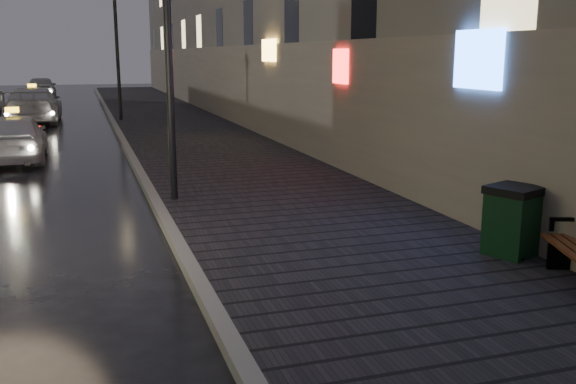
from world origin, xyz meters
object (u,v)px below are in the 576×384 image
object	(u,v)px
lamp_far	(117,39)
car_far	(41,88)
taxi_near	(14,137)
trash_bin	(512,220)
taxi_mid	(34,105)
lamp_near	(168,20)

from	to	relation	value
lamp_far	car_far	bearing A→B (deg)	103.32
taxi_near	car_far	size ratio (longest dim) A/B	0.90
trash_bin	taxi_near	world-z (taller)	taxi_near
taxi_mid	trash_bin	bearing A→B (deg)	109.69
taxi_mid	car_far	world-z (taller)	taxi_mid
taxi_near	taxi_mid	bearing A→B (deg)	-89.93
lamp_near	taxi_near	size ratio (longest dim) A/B	1.34
taxi_near	taxi_mid	world-z (taller)	taxi_mid
car_far	trash_bin	bearing A→B (deg)	101.00
lamp_near	car_far	world-z (taller)	lamp_near
lamp_far	car_far	distance (m)	17.27
lamp_near	lamp_far	world-z (taller)	same
lamp_far	car_far	xyz separation A→B (m)	(-3.93, 16.59, -2.75)
car_far	taxi_near	bearing A→B (deg)	90.38
taxi_near	car_far	distance (m)	25.97
taxi_mid	car_far	bearing A→B (deg)	-87.29
lamp_near	taxi_near	bearing A→B (deg)	116.98
lamp_near	lamp_far	distance (m)	16.00
trash_bin	taxi_near	bearing A→B (deg)	99.83
car_far	lamp_far	bearing A→B (deg)	102.48
taxi_near	taxi_mid	size ratio (longest dim) A/B	0.75
lamp_near	car_far	bearing A→B (deg)	96.88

